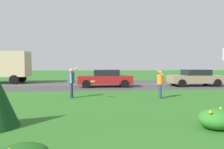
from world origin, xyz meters
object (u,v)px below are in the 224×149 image
car_red_center_right (105,78)px  person_thrower_blue_shirt (72,80)px  person_catcher_orange_shirt (160,82)px  car_tan_center_left (195,78)px  frisbee_lime (93,81)px

car_red_center_right → person_thrower_blue_shirt: bearing=-111.3°
person_thrower_blue_shirt → person_catcher_orange_shirt: person_thrower_blue_shirt is taller
person_catcher_orange_shirt → car_tan_center_left: 8.20m
person_catcher_orange_shirt → frisbee_lime: bearing=177.4°
car_red_center_right → person_catcher_orange_shirt: bearing=-67.0°
frisbee_lime → car_tan_center_left: size_ratio=0.06×
frisbee_lime → car_red_center_right: bearing=80.3°
person_catcher_orange_shirt → frisbee_lime: 3.73m
person_catcher_orange_shirt → frisbee_lime: size_ratio=6.17×
person_thrower_blue_shirt → car_tan_center_left: (10.14, 5.72, -0.25)m
person_thrower_blue_shirt → person_catcher_orange_shirt: (4.92, -0.59, -0.07)m
person_catcher_orange_shirt → car_tan_center_left: bearing=50.4°
person_thrower_blue_shirt → frisbee_lime: bearing=-19.4°
person_catcher_orange_shirt → car_red_center_right: (-2.68, 6.31, -0.18)m
person_thrower_blue_shirt → frisbee_lime: size_ratio=6.48×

